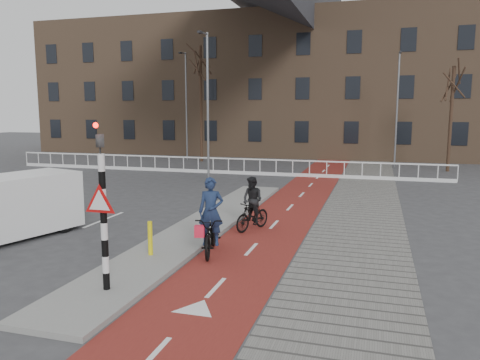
# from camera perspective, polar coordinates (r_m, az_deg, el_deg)

# --- Properties ---
(ground) EXTENTS (120.00, 120.00, 0.00)m
(ground) POSITION_cam_1_polar(r_m,az_deg,el_deg) (11.98, -8.23, -10.46)
(ground) COLOR #38383A
(ground) RESTS_ON ground
(bike_lane) EXTENTS (2.50, 60.00, 0.01)m
(bike_lane) POSITION_cam_1_polar(r_m,az_deg,el_deg) (20.90, 7.10, -2.26)
(bike_lane) COLOR maroon
(bike_lane) RESTS_ON ground
(sidewalk) EXTENTS (3.00, 60.00, 0.01)m
(sidewalk) POSITION_cam_1_polar(r_m,az_deg,el_deg) (20.65, 14.79, -2.61)
(sidewalk) COLOR slate
(sidewalk) RESTS_ON ground
(curb_island) EXTENTS (1.80, 16.00, 0.12)m
(curb_island) POSITION_cam_1_polar(r_m,az_deg,el_deg) (15.76, -4.48, -5.55)
(curb_island) COLOR gray
(curb_island) RESTS_ON ground
(traffic_signal) EXTENTS (0.80, 0.80, 3.68)m
(traffic_signal) POSITION_cam_1_polar(r_m,az_deg,el_deg) (10.04, -16.42, -2.67)
(traffic_signal) COLOR black
(traffic_signal) RESTS_ON curb_island
(bollard) EXTENTS (0.12, 0.12, 0.90)m
(bollard) POSITION_cam_1_polar(r_m,az_deg,el_deg) (12.53, -10.89, -6.97)
(bollard) COLOR yellow
(bollard) RESTS_ON curb_island
(cyclist_near) EXTENTS (1.16, 2.13, 2.09)m
(cyclist_near) POSITION_cam_1_polar(r_m,az_deg,el_deg) (12.75, -3.55, -5.89)
(cyclist_near) COLOR black
(cyclist_near) RESTS_ON bike_lane
(cyclist_far) EXTENTS (1.07, 1.65, 1.75)m
(cyclist_far) POSITION_cam_1_polar(r_m,az_deg,el_deg) (15.17, 1.53, -3.46)
(cyclist_far) COLOR black
(cyclist_far) RESTS_ON bike_lane
(van) EXTENTS (2.95, 4.77, 1.91)m
(van) POSITION_cam_1_polar(r_m,az_deg,el_deg) (15.72, -26.90, -2.96)
(van) COLOR white
(van) RESTS_ON ground
(railing) EXTENTS (28.00, 0.10, 0.99)m
(railing) POSITION_cam_1_polar(r_m,az_deg,el_deg) (29.20, -3.28, 1.43)
(railing) COLOR silver
(railing) RESTS_ON ground
(townhouse_row) EXTENTS (46.00, 10.00, 15.90)m
(townhouse_row) POSITION_cam_1_polar(r_m,az_deg,el_deg) (43.17, 6.15, 13.64)
(townhouse_row) COLOR #7F6047
(townhouse_row) RESTS_ON ground
(tree_mid) EXTENTS (0.22, 0.22, 8.67)m
(tree_mid) POSITION_cam_1_polar(r_m,az_deg,el_deg) (35.99, -4.78, 9.16)
(tree_mid) COLOR black
(tree_mid) RESTS_ON ground
(tree_right) EXTENTS (0.21, 0.21, 6.63)m
(tree_right) POSITION_cam_1_polar(r_m,az_deg,el_deg) (32.71, 24.30, 6.74)
(tree_right) COLOR black
(tree_right) RESTS_ON ground
(streetlight_near) EXTENTS (0.12, 0.12, 7.77)m
(streetlight_near) POSITION_cam_1_polar(r_m,az_deg,el_deg) (24.39, -3.94, 8.47)
(streetlight_near) COLOR slate
(streetlight_near) RESTS_ON ground
(streetlight_left) EXTENTS (0.12, 0.12, 8.29)m
(streetlight_left) POSITION_cam_1_polar(r_m,az_deg,el_deg) (37.08, -6.55, 8.82)
(streetlight_left) COLOR slate
(streetlight_left) RESTS_ON ground
(streetlight_right) EXTENTS (0.12, 0.12, 7.74)m
(streetlight_right) POSITION_cam_1_polar(r_m,az_deg,el_deg) (33.63, 18.59, 8.02)
(streetlight_right) COLOR slate
(streetlight_right) RESTS_ON ground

